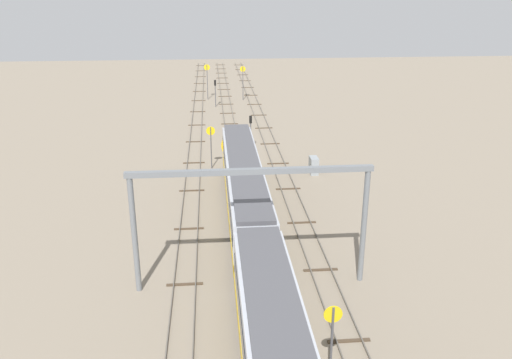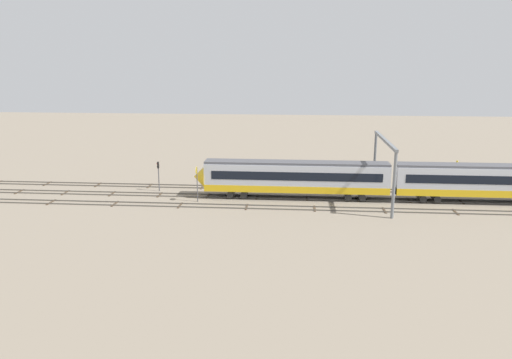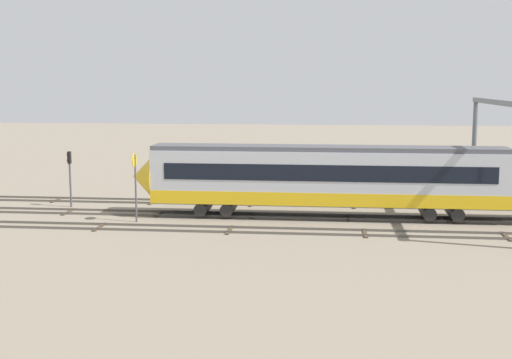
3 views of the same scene
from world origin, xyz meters
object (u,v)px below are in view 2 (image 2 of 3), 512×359
(overhead_gantry, at_px, (384,156))
(signal_light_trackside_departure, at_px, (158,172))
(relay_cabinet, at_px, (229,176))
(speed_sign_far_trackside, at_px, (197,179))
(speed_sign_distant_end, at_px, (456,173))

(overhead_gantry, relative_size, signal_light_trackside_departure, 3.64)
(overhead_gantry, xyz_separation_m, relay_cabinet, (21.16, -8.23, -5.08))
(speed_sign_far_trackside, height_order, signal_light_trackside_departure, speed_sign_far_trackside)
(relay_cabinet, bearing_deg, speed_sign_far_trackside, 75.95)
(overhead_gantry, bearing_deg, relay_cabinet, -21.26)
(overhead_gantry, height_order, relay_cabinet, overhead_gantry)
(overhead_gantry, bearing_deg, signal_light_trackside_departure, -4.39)
(overhead_gantry, height_order, signal_light_trackside_departure, overhead_gantry)
(signal_light_trackside_departure, bearing_deg, overhead_gantry, 175.61)
(speed_sign_distant_end, xyz_separation_m, relay_cabinet, (31.25, -5.29, -2.29))
(overhead_gantry, xyz_separation_m, speed_sign_far_trackside, (23.83, 2.42, -2.93))
(overhead_gantry, bearing_deg, speed_sign_far_trackside, 5.79)
(speed_sign_distant_end, distance_m, signal_light_trackside_departure, 40.30)
(overhead_gantry, distance_m, relay_cabinet, 23.27)
(speed_sign_distant_end, bearing_deg, signal_light_trackside_departure, 0.88)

